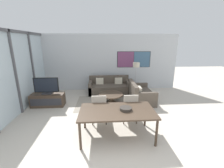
# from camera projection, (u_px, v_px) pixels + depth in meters

# --- Properties ---
(ground_plane) EXTENTS (24.00, 24.00, 0.00)m
(ground_plane) POSITION_uv_depth(u_px,v_px,m) (116.00, 165.00, 3.04)
(ground_plane) COLOR beige
(wall_back) EXTENTS (7.25, 0.09, 2.80)m
(wall_back) POSITION_uv_depth(u_px,v_px,m) (108.00, 62.00, 7.61)
(wall_back) COLOR silver
(wall_back) RESTS_ON ground_plane
(window_wall_left) EXTENTS (0.07, 5.16, 2.80)m
(window_wall_left) POSITION_uv_depth(u_px,v_px,m) (14.00, 70.00, 4.90)
(window_wall_left) COLOR silver
(window_wall_left) RESTS_ON ground_plane
(area_rug) EXTENTS (2.79, 1.69, 0.01)m
(area_rug) POSITION_uv_depth(u_px,v_px,m) (111.00, 103.00, 6.15)
(area_rug) COLOR gray
(area_rug) RESTS_ON ground_plane
(tv_console) EXTENTS (1.23, 0.48, 0.49)m
(tv_console) POSITION_uv_depth(u_px,v_px,m) (48.00, 100.00, 5.80)
(tv_console) COLOR #423326
(tv_console) RESTS_ON ground_plane
(television) EXTENTS (0.91, 0.20, 0.64)m
(television) POSITION_uv_depth(u_px,v_px,m) (46.00, 86.00, 5.65)
(television) COLOR #2D2D33
(television) RESTS_ON tv_console
(sofa_main) EXTENTS (1.95, 0.88, 0.81)m
(sofa_main) POSITION_uv_depth(u_px,v_px,m) (109.00, 87.00, 7.30)
(sofa_main) COLOR #51473D
(sofa_main) RESTS_ON ground_plane
(sofa_side) EXTENTS (0.88, 1.47, 0.81)m
(sofa_side) POSITION_uv_depth(u_px,v_px,m) (139.00, 95.00, 6.26)
(sofa_side) COLOR #51473D
(sofa_side) RESTS_ON ground_plane
(coffee_table) EXTENTS (0.98, 0.98, 0.38)m
(coffee_table) POSITION_uv_depth(u_px,v_px,m) (111.00, 96.00, 6.07)
(coffee_table) COLOR #423326
(coffee_table) RESTS_ON ground_plane
(dining_table) EXTENTS (1.89, 1.04, 0.74)m
(dining_table) POSITION_uv_depth(u_px,v_px,m) (117.00, 112.00, 3.80)
(dining_table) COLOR #423326
(dining_table) RESTS_ON ground_plane
(dining_chair_left) EXTENTS (0.46, 0.46, 0.93)m
(dining_chair_left) POSITION_uv_depth(u_px,v_px,m) (99.00, 107.00, 4.49)
(dining_chair_left) COLOR #B2A899
(dining_chair_left) RESTS_ON ground_plane
(dining_chair_centre) EXTENTS (0.46, 0.46, 0.93)m
(dining_chair_centre) POSITION_uv_depth(u_px,v_px,m) (130.00, 107.00, 4.54)
(dining_chair_centre) COLOR #B2A899
(dining_chair_centre) RESTS_ON ground_plane
(fruit_bowl) EXTENTS (0.31, 0.31, 0.07)m
(fruit_bowl) POSITION_uv_depth(u_px,v_px,m) (126.00, 109.00, 3.78)
(fruit_bowl) COLOR #332D28
(fruit_bowl) RESTS_ON dining_table
(floor_lamp) EXTENTS (0.32, 0.32, 1.47)m
(floor_lamp) POSITION_uv_depth(u_px,v_px,m) (136.00, 67.00, 7.17)
(floor_lamp) COLOR #2D2D33
(floor_lamp) RESTS_ON ground_plane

